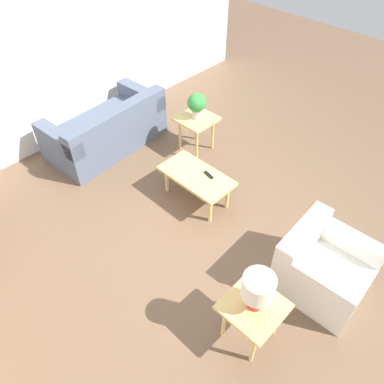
{
  "coord_description": "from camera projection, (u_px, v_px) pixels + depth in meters",
  "views": [
    {
      "loc": [
        -1.91,
        2.49,
        3.6
      ],
      "look_at": [
        0.27,
        0.24,
        0.55
      ],
      "focal_mm": 35.0,
      "sensor_mm": 36.0,
      "label": 1
    }
  ],
  "objects": [
    {
      "name": "ground_plane",
      "position": [
        220.0,
        224.0,
        4.74
      ],
      "size": [
        14.0,
        14.0,
        0.0
      ],
      "primitive_type": "plane",
      "color": "brown"
    },
    {
      "name": "sofa",
      "position": [
        107.0,
        130.0,
        5.69
      ],
      "size": [
        1.01,
        1.83,
        0.78
      ],
      "rotation": [
        0.0,
        0.0,
        1.64
      ],
      "color": "#4C566B",
      "rests_on": "ground_plane"
    },
    {
      "name": "coffee_table",
      "position": [
        196.0,
        178.0,
        4.8
      ],
      "size": [
        0.97,
        0.5,
        0.43
      ],
      "color": "tan",
      "rests_on": "ground_plane"
    },
    {
      "name": "wall_right",
      "position": [
        63.0,
        48.0,
        5.33
      ],
      "size": [
        0.12,
        7.2,
        2.7
      ],
      "color": "white",
      "rests_on": "ground_plane"
    },
    {
      "name": "side_table_plant",
      "position": [
        196.0,
        123.0,
        5.53
      ],
      "size": [
        0.52,
        0.52,
        0.56
      ],
      "color": "tan",
      "rests_on": "ground_plane"
    },
    {
      "name": "armchair",
      "position": [
        322.0,
        267.0,
        3.93
      ],
      "size": [
        0.88,
        0.86,
        0.72
      ],
      "rotation": [
        0.0,
        0.0,
        -1.53
      ],
      "color": "silver",
      "rests_on": "ground_plane"
    },
    {
      "name": "remote_control",
      "position": [
        209.0,
        175.0,
        4.75
      ],
      "size": [
        0.16,
        0.07,
        0.02
      ],
      "color": "black",
      "rests_on": "coffee_table"
    },
    {
      "name": "potted_plant",
      "position": [
        197.0,
        104.0,
        5.31
      ],
      "size": [
        0.27,
        0.27,
        0.39
      ],
      "color": "#B2ADA3",
      "rests_on": "side_table_plant"
    },
    {
      "name": "side_table_lamp",
      "position": [
        253.0,
        311.0,
        3.38
      ],
      "size": [
        0.52,
        0.52,
        0.56
      ],
      "color": "tan",
      "rests_on": "ground_plane"
    },
    {
      "name": "table_lamp",
      "position": [
        258.0,
        289.0,
        3.12
      ],
      "size": [
        0.28,
        0.28,
        0.42
      ],
      "color": "red",
      "rests_on": "side_table_lamp"
    }
  ]
}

